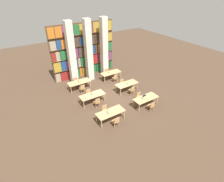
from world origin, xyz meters
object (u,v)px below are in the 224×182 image
Objects in this scene: chair_5 at (89,94)px; reading_table_5 at (111,73)px; desk_lamp_1 at (143,95)px; reading_table_2 at (92,96)px; desk_lamp_4 at (78,79)px; pillar_left at (71,55)px; chair_6 at (132,90)px; chair_7 at (122,83)px; chair_0 at (116,121)px; reading_table_0 at (111,113)px; desk_lamp_0 at (108,110)px; chair_8 at (82,88)px; chair_9 at (76,82)px; desk_lamp_5 at (109,70)px; chair_2 at (151,106)px; laptop at (144,96)px; desk_lamp_3 at (127,81)px; chair_10 at (115,78)px; desk_lamp_2 at (92,91)px; chair_11 at (108,72)px; chair_4 at (97,102)px; chair_1 at (105,110)px; reading_table_1 at (146,99)px; reading_table_3 at (127,84)px; pillar_right at (104,48)px; chair_3 at (139,97)px; pillar_center at (89,51)px.

chair_5 is 0.41× the size of reading_table_5.
desk_lamp_1 reaches higher than chair_5.
reading_table_2 is 2.71m from desk_lamp_4.
pillar_left reaches higher than chair_6.
chair_0 is at bearing 49.87° from chair_7.
reading_table_5 is at bearing -150.25° from chair_5.
reading_table_0 is 3.06m from desk_lamp_1.
desk_lamp_0 reaches higher than chair_8.
desk_lamp_4 is (-0.09, -1.29, -1.95)m from pillar_left.
chair_9 is (0.09, 6.11, -0.59)m from desk_lamp_0.
chair_2 is at bearing -89.23° from desk_lamp_5.
laptop is (3.39, -6.43, -2.19)m from pillar_left.
desk_lamp_3 is 2.10m from chair_10.
laptop is 4.26m from desk_lamp_2.
desk_lamp_0 reaches higher than chair_11.
desk_lamp_3 reaches higher than reading_table_2.
laptop is (0.01, 0.99, 0.35)m from chair_2.
pillar_left is 6.92× the size of chair_4.
desk_lamp_3 is at bearing 167.96° from chair_5.
desk_lamp_2 is 0.56× the size of chair_6.
reading_table_0 is at bearing -126.57° from chair_10.
chair_1 is 2.13m from desk_lamp_2.
desk_lamp_2 reaches higher than chair_0.
desk_lamp_1 reaches higher than reading_table_2.
chair_7 and chair_10 have the same top height.
desk_lamp_0 reaches higher than chair_5.
reading_table_1 is 1.00× the size of reading_table_2.
desk_lamp_3 is 0.44× the size of chair_9.
reading_table_5 is at bearing 90.08° from reading_table_3.
pillar_left is at bearing 117.13° from reading_table_1.
pillar_right is 6.92× the size of chair_0.
chair_8 is 0.41× the size of reading_table_5.
desk_lamp_4 is at bearing 91.40° from reading_table_2.
chair_4 is at bearing -168.47° from reading_table_3.
desk_lamp_2 is (-3.52, -3.93, -1.90)m from pillar_right.
desk_lamp_0 is (-0.23, 0.73, 0.59)m from chair_0.
desk_lamp_3 is (-0.01, -0.73, 0.56)m from chair_7.
chair_0 is 6.49m from chair_10.
chair_9 is (-3.65, 4.13, 0.00)m from chair_6.
desk_lamp_1 is (3.05, -0.69, 0.63)m from chair_1.
chair_5 is at bearing -43.34° from laptop.
chair_3 is at bearing 141.20° from chair_5.
pillar_center is 2.97m from desk_lamp_4.
chair_11 is at bearing 43.67° from desk_lamp_2.
chair_1 is (-3.44, -5.95, -2.53)m from pillar_right.
reading_table_2 is at bearing -35.69° from laptop.
laptop is at bearing 96.51° from reading_table_1.
reading_table_1 is at bearing -75.87° from pillar_center.
chair_11 is (0.13, 6.19, -0.23)m from reading_table_1.
chair_0 is 0.96m from desk_lamp_0.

